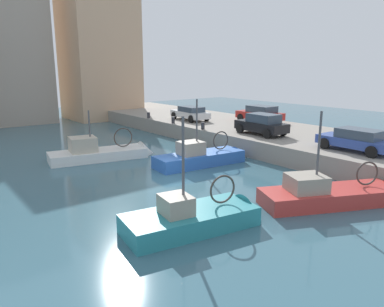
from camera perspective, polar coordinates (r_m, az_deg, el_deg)
name	(u,v)px	position (r m, az deg, el deg)	size (l,w,h in m)	color
water_surface	(168,180)	(19.90, -3.74, -4.04)	(80.00, 80.00, 0.00)	#386070
quay_wall	(301,143)	(27.66, 16.37, 1.63)	(9.00, 56.00, 1.20)	gray
fishing_boat_teal	(200,225)	(14.21, 1.28, -10.90)	(6.02, 2.89, 5.16)	teal
fishing_boat_white	(104,157)	(25.00, -13.34, -0.46)	(7.15, 3.23, 4.15)	white
fishing_boat_blue	(204,162)	(22.97, 1.87, -1.36)	(6.64, 2.49, 4.87)	#2D60B7
fishing_boat_red	(337,201)	(17.68, 21.39, -6.82)	(7.08, 4.57, 4.96)	#BC3833
parked_car_blue	(357,140)	(22.93, 24.00, 1.96)	(1.93, 4.18, 1.30)	#334C9E
parked_car_white	(190,113)	(33.51, -0.26, 6.27)	(2.09, 4.29, 1.24)	silver
parked_car_red	(260,114)	(32.92, 10.46, 6.06)	(2.08, 4.15, 1.42)	red
parked_car_black	(262,124)	(26.70, 10.70, 4.47)	(1.92, 3.89, 1.48)	black
mooring_bollard_south	(203,126)	(28.56, 1.68, 4.29)	(0.28, 0.28, 0.55)	#2D2D33
mooring_bollard_mid	(173,120)	(31.72, -2.93, 5.17)	(0.28, 0.28, 0.55)	#2D2D33
mooring_bollard_north	(149,115)	(35.05, -6.70, 5.86)	(0.28, 0.28, 0.55)	#2D2D33
waterfront_building_west	(99,50)	(45.30, -14.13, 15.26)	(7.76, 7.26, 15.63)	tan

